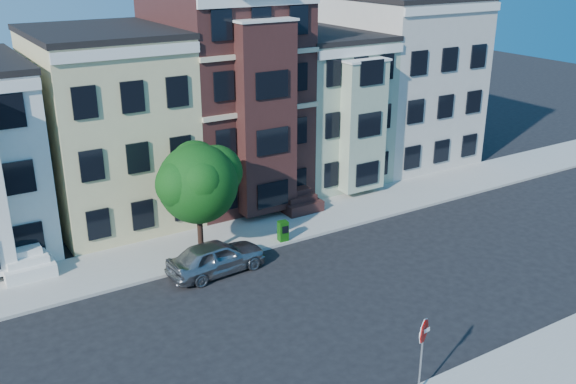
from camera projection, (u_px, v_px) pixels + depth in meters
ground at (376, 290)px, 28.28m from camera, size 120.00×120.00×0.00m
far_sidewalk at (282, 226)px, 34.61m from camera, size 60.00×4.00×0.15m
house_yellow at (109, 129)px, 34.57m from camera, size 7.00×9.00×10.00m
house_brown at (224, 96)px, 37.66m from camera, size 7.00×9.00×12.00m
house_green at (316, 107)px, 41.40m from camera, size 6.00×9.00×9.00m
house_cream at (399, 81)px, 44.49m from camera, size 8.00×9.00×11.00m
street_tree at (198, 189)px, 29.90m from camera, size 7.53×7.53×6.93m
parked_car at (216, 257)px, 29.55m from camera, size 4.77×2.20×1.59m
newspaper_box at (283, 231)px, 32.56m from camera, size 0.51×0.46×1.05m
stop_sign at (422, 351)px, 21.02m from camera, size 0.88×0.22×3.17m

